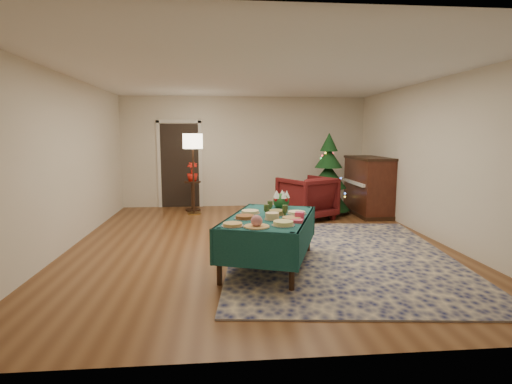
{
  "coord_description": "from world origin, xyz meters",
  "views": [
    {
      "loc": [
        -0.62,
        -6.43,
        1.77
      ],
      "look_at": [
        -0.06,
        -0.22,
        0.88
      ],
      "focal_mm": 28.0,
      "sensor_mm": 36.0,
      "label": 1
    }
  ],
  "objects": [
    {
      "name": "christmas_tree",
      "position": [
        1.81,
        2.32,
        0.82
      ],
      "size": [
        1.24,
        1.24,
        1.82
      ],
      "color": "black",
      "rests_on": "ground"
    },
    {
      "name": "platter_1",
      "position": [
        -0.2,
        -1.87,
        0.75
      ],
      "size": [
        0.31,
        0.31,
        0.15
      ],
      "color": "silver",
      "rests_on": "buffet_table"
    },
    {
      "name": "rug",
      "position": [
        1.12,
        -0.87,
        0.01
      ],
      "size": [
        3.62,
        4.51,
        0.02
      ],
      "primitive_type": "cube",
      "rotation": [
        0.0,
        0.0,
        -0.1
      ],
      "color": "#121946",
      "rests_on": "ground"
    },
    {
      "name": "armchair",
      "position": [
        1.21,
        1.78,
        0.5
      ],
      "size": [
        1.29,
        1.27,
        1.0
      ],
      "primitive_type": "imported",
      "rotation": [
        0.0,
        0.0,
        3.65
      ],
      "color": "#4C1011",
      "rests_on": "ground"
    },
    {
      "name": "platter_7",
      "position": [
        0.14,
        -1.16,
        0.72
      ],
      "size": [
        0.25,
        0.25,
        0.07
      ],
      "color": "silver",
      "rests_on": "buffet_table"
    },
    {
      "name": "goblet_0",
      "position": [
        0.07,
        -0.96,
        0.78
      ],
      "size": [
        0.07,
        0.07,
        0.16
      ],
      "color": "#2D471E",
      "rests_on": "buffet_table"
    },
    {
      "name": "side_table",
      "position": [
        -1.27,
        2.92,
        0.34
      ],
      "size": [
        0.39,
        0.39,
        0.7
      ],
      "color": "black",
      "rests_on": "ground"
    },
    {
      "name": "piano",
      "position": [
        2.67,
        2.13,
        0.63
      ],
      "size": [
        0.73,
        1.5,
        1.29
      ],
      "color": "black",
      "rests_on": "ground"
    },
    {
      "name": "platter_6",
      "position": [
        -0.21,
        -1.04,
        0.72
      ],
      "size": [
        0.28,
        0.28,
        0.05
      ],
      "color": "silver",
      "rests_on": "buffet_table"
    },
    {
      "name": "floor_lamp",
      "position": [
        -1.21,
        2.51,
        1.53
      ],
      "size": [
        0.44,
        0.44,
        1.8
      ],
      "color": "#A57F3F",
      "rests_on": "ground"
    },
    {
      "name": "potted_plant",
      "position": [
        -1.27,
        2.92,
        0.82
      ],
      "size": [
        0.25,
        0.44,
        0.25
      ],
      "primitive_type": "imported",
      "color": "red",
      "rests_on": "side_table"
    },
    {
      "name": "platter_2",
      "position": [
        0.13,
        -1.8,
        0.72
      ],
      "size": [
        0.28,
        0.28,
        0.06
      ],
      "color": "silver",
      "rests_on": "buffet_table"
    },
    {
      "name": "buffet_table",
      "position": [
        0.03,
        -1.24,
        0.56
      ],
      "size": [
        1.56,
        2.02,
        0.69
      ],
      "color": "black",
      "rests_on": "ground"
    },
    {
      "name": "platter_4",
      "position": [
        0.03,
        -1.47,
        0.74
      ],
      "size": [
        0.21,
        0.21,
        0.09
      ],
      "color": "silver",
      "rests_on": "buffet_table"
    },
    {
      "name": "goblet_1",
      "position": [
        0.23,
        -1.31,
        0.78
      ],
      "size": [
        0.07,
        0.07,
        0.16
      ],
      "color": "#2D471E",
      "rests_on": "buffet_table"
    },
    {
      "name": "centerpiece",
      "position": [
        0.29,
        -0.59,
        0.81
      ],
      "size": [
        0.25,
        0.25,
        0.29
      ],
      "color": "#1E4C1E",
      "rests_on": "buffet_table"
    },
    {
      "name": "room_shell",
      "position": [
        0.0,
        0.0,
        1.35
      ],
      "size": [
        7.0,
        7.0,
        7.0
      ],
      "color": "#593319",
      "rests_on": "ground"
    },
    {
      "name": "platter_3",
      "position": [
        -0.31,
        -1.37,
        0.72
      ],
      "size": [
        0.28,
        0.28,
        0.05
      ],
      "color": "silver",
      "rests_on": "buffet_table"
    },
    {
      "name": "platter_5",
      "position": [
        0.28,
        -1.5,
        0.71
      ],
      "size": [
        0.28,
        0.28,
        0.04
      ],
      "color": "silver",
      "rests_on": "buffet_table"
    },
    {
      "name": "doorway",
      "position": [
        -1.6,
        3.48,
        1.1
      ],
      "size": [
        1.08,
        0.04,
        2.16
      ],
      "color": "black",
      "rests_on": "ground"
    },
    {
      "name": "goblet_2",
      "position": [
        -0.01,
        -1.24,
        0.78
      ],
      "size": [
        0.07,
        0.07,
        0.16
      ],
      "color": "#2D471E",
      "rests_on": "buffet_table"
    },
    {
      "name": "gift_box",
      "position": [
        0.39,
        -1.45,
        0.74
      ],
      "size": [
        0.14,
        0.14,
        0.09
      ],
      "primitive_type": "cube",
      "rotation": [
        0.0,
        0.0,
        -0.33
      ],
      "color": "#D03A68",
      "rests_on": "buffet_table"
    },
    {
      "name": "platter_8",
      "position": [
        0.42,
        -1.12,
        0.71
      ],
      "size": [
        0.27,
        0.27,
        0.04
      ],
      "color": "silver",
      "rests_on": "buffet_table"
    },
    {
      "name": "platter_0",
      "position": [
        -0.48,
        -1.78,
        0.71
      ],
      "size": [
        0.27,
        0.27,
        0.04
      ],
      "color": "silver",
      "rests_on": "buffet_table"
    },
    {
      "name": "napkin_stack",
      "position": [
        0.33,
        -1.63,
        0.71
      ],
      "size": [
        0.18,
        0.18,
        0.04
      ],
      "primitive_type": "cube",
      "rotation": [
        0.0,
        0.0,
        -0.33
      ],
      "color": "#DF3E5B",
      "rests_on": "buffet_table"
    }
  ]
}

